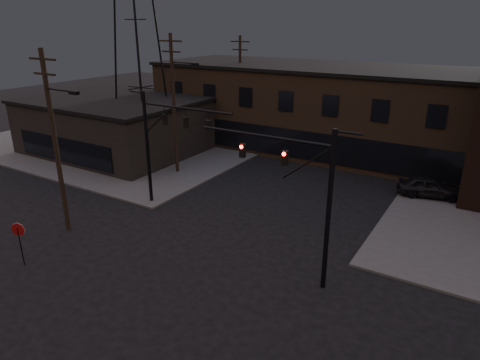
# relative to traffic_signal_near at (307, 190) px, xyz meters

# --- Properties ---
(ground) EXTENTS (140.00, 140.00, 0.00)m
(ground) POSITION_rel_traffic_signal_near_xyz_m (-5.36, -4.50, -4.93)
(ground) COLOR black
(ground) RESTS_ON ground
(sidewalk_nw) EXTENTS (30.00, 30.00, 0.15)m
(sidewalk_nw) POSITION_rel_traffic_signal_near_xyz_m (-27.36, 17.50, -4.86)
(sidewalk_nw) COLOR #474744
(sidewalk_nw) RESTS_ON ground
(building_row) EXTENTS (40.00, 12.00, 8.00)m
(building_row) POSITION_rel_traffic_signal_near_xyz_m (-5.36, 23.50, -0.93)
(building_row) COLOR brown
(building_row) RESTS_ON ground
(building_left) EXTENTS (16.00, 12.00, 5.00)m
(building_left) POSITION_rel_traffic_signal_near_xyz_m (-25.36, 11.50, -2.43)
(building_left) COLOR black
(building_left) RESTS_ON ground
(traffic_signal_near) EXTENTS (7.12, 0.24, 8.00)m
(traffic_signal_near) POSITION_rel_traffic_signal_near_xyz_m (0.00, 0.00, 0.00)
(traffic_signal_near) COLOR black
(traffic_signal_near) RESTS_ON ground
(traffic_signal_far) EXTENTS (7.12, 0.24, 8.00)m
(traffic_signal_far) POSITION_rel_traffic_signal_near_xyz_m (-12.07, 3.50, 0.08)
(traffic_signal_far) COLOR black
(traffic_signal_far) RESTS_ON ground
(stop_sign) EXTENTS (0.72, 0.33, 2.48)m
(stop_sign) POSITION_rel_traffic_signal_near_xyz_m (-13.36, -6.49, -3.09)
(stop_sign) COLOR black
(stop_sign) RESTS_ON ground
(utility_pole_near) EXTENTS (3.70, 0.28, 11.00)m
(utility_pole_near) POSITION_rel_traffic_signal_near_xyz_m (-14.79, -2.50, 0.94)
(utility_pole_near) COLOR black
(utility_pole_near) RESTS_ON ground
(utility_pole_mid) EXTENTS (3.70, 0.28, 11.50)m
(utility_pole_mid) POSITION_rel_traffic_signal_near_xyz_m (-15.79, 9.50, 1.19)
(utility_pole_mid) COLOR black
(utility_pole_mid) RESTS_ON ground
(utility_pole_far) EXTENTS (2.20, 0.28, 11.00)m
(utility_pole_far) POSITION_rel_traffic_signal_near_xyz_m (-16.86, 21.50, 0.85)
(utility_pole_far) COLOR black
(utility_pole_far) RESTS_ON ground
(transmission_tower) EXTENTS (7.00, 7.00, 25.00)m
(transmission_tower) POSITION_rel_traffic_signal_near_xyz_m (-23.36, 13.50, 7.57)
(transmission_tower) COLOR black
(transmission_tower) RESTS_ON ground
(parked_car_lot_a) EXTENTS (4.76, 2.77, 1.52)m
(parked_car_lot_a) POSITION_rel_traffic_signal_near_xyz_m (3.64, 14.77, -4.02)
(parked_car_lot_a) COLOR black
(parked_car_lot_a) RESTS_ON sidewalk_ne
(car_crossing) EXTENTS (2.59, 4.46, 1.39)m
(car_crossing) POSITION_rel_traffic_signal_near_xyz_m (-0.75, 21.26, -4.24)
(car_crossing) COLOR black
(car_crossing) RESTS_ON ground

